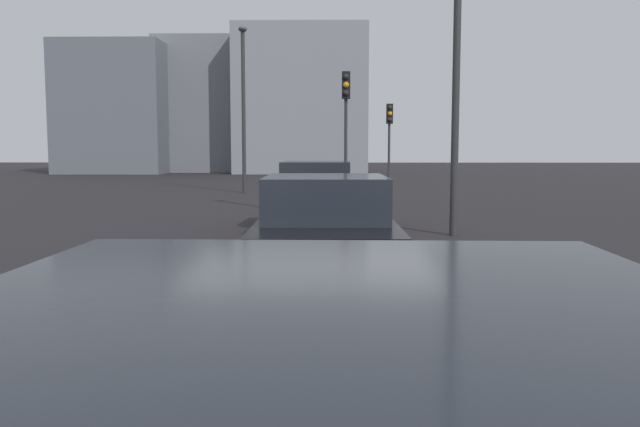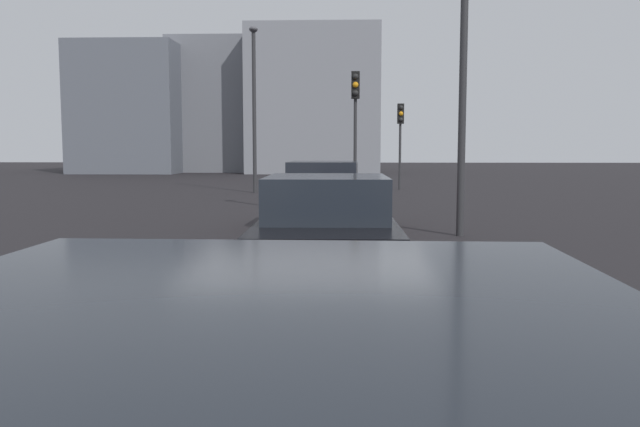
{
  "view_description": "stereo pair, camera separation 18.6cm",
  "coord_description": "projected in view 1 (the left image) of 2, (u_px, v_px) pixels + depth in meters",
  "views": [
    {
      "loc": [
        -6.81,
        -0.18,
        1.88
      ],
      "look_at": [
        1.46,
        -0.05,
        1.06
      ],
      "focal_mm": 36.94,
      "sensor_mm": 36.0,
      "label": 1
    },
    {
      "loc": [
        -6.8,
        -0.36,
        1.88
      ],
      "look_at": [
        1.46,
        -0.05,
        1.06
      ],
      "focal_mm": 36.94,
      "sensor_mm": 36.0,
      "label": 2
    }
  ],
  "objects": [
    {
      "name": "ground_plane",
      "position": [
        313.0,
        336.0,
        6.97
      ],
      "size": [
        160.0,
        160.0,
        0.2
      ],
      "primitive_type": "cube",
      "color": "black"
    },
    {
      "name": "car_maroon_lead",
      "position": [
        317.0,
        197.0,
        15.34
      ],
      "size": [
        4.29,
        2.08,
        1.58
      ],
      "rotation": [
        0.0,
        0.0,
        -0.04
      ],
      "color": "#510F16",
      "rests_on": "ground_plane"
    },
    {
      "name": "car_black_second",
      "position": [
        326.0,
        230.0,
        9.35
      ],
      "size": [
        4.6,
        2.12,
        1.5
      ],
      "rotation": [
        0.0,
        0.0,
        0.01
      ],
      "color": "black",
      "rests_on": "ground_plane"
    },
    {
      "name": "traffic_light_near_left",
      "position": [
        390.0,
        128.0,
        29.78
      ],
      "size": [
        0.32,
        0.3,
        3.88
      ],
      "rotation": [
        0.0,
        0.0,
        3.22
      ],
      "color": "#2D2D30",
      "rests_on": "ground_plane"
    },
    {
      "name": "traffic_light_near_right",
      "position": [
        346.0,
        110.0,
        22.07
      ],
      "size": [
        0.32,
        0.28,
        4.43
      ],
      "rotation": [
        0.0,
        0.0,
        3.13
      ],
      "color": "#2D2D30",
      "rests_on": "ground_plane"
    },
    {
      "name": "street_lamp_kerbside",
      "position": [
        243.0,
        95.0,
        27.38
      ],
      "size": [
        0.56,
        0.36,
        6.9
      ],
      "color": "#2D2D30",
      "rests_on": "ground_plane"
    },
    {
      "name": "building_facade_left",
      "position": [
        302.0,
        102.0,
        51.25
      ],
      "size": [
        9.11,
        9.84,
        10.86
      ],
      "primitive_type": "cube",
      "color": "gray",
      "rests_on": "ground_plane"
    },
    {
      "name": "building_facade_center",
      "position": [
        206.0,
        107.0,
        53.76
      ],
      "size": [
        8.04,
        6.83,
        10.46
      ],
      "primitive_type": "cube",
      "color": "slate",
      "rests_on": "ground_plane"
    },
    {
      "name": "building_facade_right",
      "position": [
        126.0,
        111.0,
        52.18
      ],
      "size": [
        11.46,
        7.87,
        9.66
      ],
      "primitive_type": "cube",
      "color": "slate",
      "rests_on": "ground_plane"
    }
  ]
}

